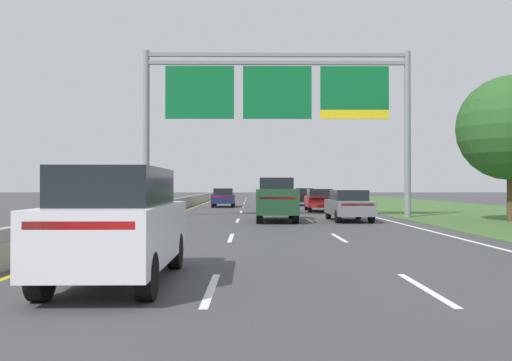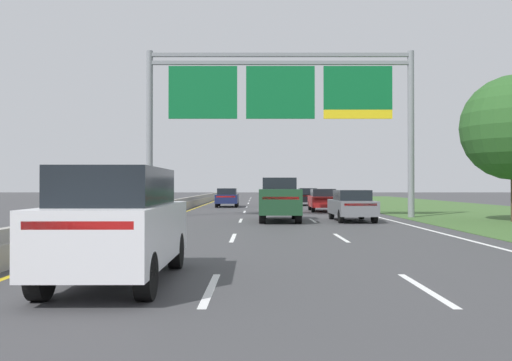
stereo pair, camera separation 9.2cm
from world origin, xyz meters
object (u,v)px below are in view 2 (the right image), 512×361
at_px(car_navy_left_lane_sedan, 225,197).
at_px(car_red_right_lane_sedan, 320,200).
at_px(overhead_sign_gantry, 278,99).
at_px(pickup_truck_darkgreen, 277,200).
at_px(car_grey_right_lane_sedan, 349,205).
at_px(car_black_right_lane_sedan, 305,196).
at_px(car_white_left_lane_suv, 116,223).
at_px(roadside_tree_mid, 511,128).

height_order(car_navy_left_lane_sedan, car_red_right_lane_sedan, same).
height_order(overhead_sign_gantry, car_navy_left_lane_sedan, overhead_sign_gantry).
relative_size(pickup_truck_darkgreen, car_grey_right_lane_sedan, 1.23).
bearing_deg(car_black_right_lane_sedan, overhead_sign_gantry, 171.20).
bearing_deg(car_grey_right_lane_sedan, car_navy_left_lane_sedan, 21.50).
bearing_deg(car_white_left_lane_suv, roadside_tree_mid, -43.64).
bearing_deg(car_red_right_lane_sedan, roadside_tree_mid, -142.55).
bearing_deg(roadside_tree_mid, car_grey_right_lane_sedan, 174.28).
bearing_deg(car_white_left_lane_suv, car_grey_right_lane_sedan, -23.86).
height_order(car_black_right_lane_sedan, car_red_right_lane_sedan, same).
bearing_deg(car_red_right_lane_sedan, overhead_sign_gantry, 157.47).
xyz_separation_m(pickup_truck_darkgreen, roadside_tree_mid, (11.51, -0.90, 3.56)).
xyz_separation_m(car_grey_right_lane_sedan, car_navy_left_lane_sedan, (-7.28, 18.00, 0.00)).
relative_size(overhead_sign_gantry, roadside_tree_mid, 2.08).
bearing_deg(roadside_tree_mid, car_navy_left_lane_sedan, 128.86).
relative_size(pickup_truck_darkgreen, roadside_tree_mid, 0.75).
xyz_separation_m(car_grey_right_lane_sedan, car_red_right_lane_sedan, (-0.16, 10.29, 0.00)).
bearing_deg(car_black_right_lane_sedan, roadside_tree_mid, -159.30).
height_order(car_black_right_lane_sedan, car_navy_left_lane_sedan, same).
relative_size(car_grey_right_lane_sedan, car_white_left_lane_suv, 0.94).
bearing_deg(car_white_left_lane_suv, car_black_right_lane_sedan, -10.97).
xyz_separation_m(overhead_sign_gantry, car_black_right_lane_sedan, (3.36, 18.97, -5.82)).
xyz_separation_m(pickup_truck_darkgreen, car_navy_left_lane_sedan, (-3.63, 17.89, -0.26)).
relative_size(overhead_sign_gantry, car_grey_right_lane_sedan, 3.41).
xyz_separation_m(car_white_left_lane_suv, car_navy_left_lane_sedan, (0.11, 34.99, -0.28)).
distance_m(car_grey_right_lane_sedan, car_red_right_lane_sedan, 10.29).
bearing_deg(overhead_sign_gantry, pickup_truck_darkgreen, -93.48).
height_order(overhead_sign_gantry, car_red_right_lane_sedan, overhead_sign_gantry).
bearing_deg(car_navy_left_lane_sedan, roadside_tree_mid, -141.17).
distance_m(overhead_sign_gantry, car_grey_right_lane_sedan, 7.36).
distance_m(car_navy_left_lane_sedan, roadside_tree_mid, 24.43).
distance_m(car_grey_right_lane_sedan, car_white_left_lane_suv, 18.52).
relative_size(overhead_sign_gantry, car_navy_left_lane_sedan, 3.42).
distance_m(car_white_left_lane_suv, car_red_right_lane_sedan, 28.21).
xyz_separation_m(overhead_sign_gantry, roadside_tree_mid, (11.35, -3.64, -2.00)).
bearing_deg(overhead_sign_gantry, car_grey_right_lane_sedan, -39.29).
height_order(car_white_left_lane_suv, car_black_right_lane_sedan, car_white_left_lane_suv).
relative_size(car_white_left_lane_suv, car_black_right_lane_sedan, 1.06).
height_order(pickup_truck_darkgreen, car_navy_left_lane_sedan, pickup_truck_darkgreen).
distance_m(overhead_sign_gantry, roadside_tree_mid, 12.08).
height_order(overhead_sign_gantry, car_white_left_lane_suv, overhead_sign_gantry).
distance_m(overhead_sign_gantry, car_red_right_lane_sedan, 10.01).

